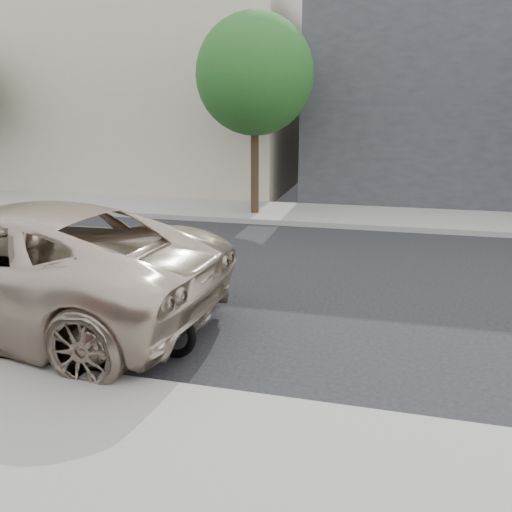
# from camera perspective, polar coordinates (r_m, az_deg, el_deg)

# --- Properties ---
(ground) EXTENTS (120.00, 120.00, 0.00)m
(ground) POSITION_cam_1_polar(r_m,az_deg,el_deg) (9.39, 2.70, -3.28)
(ground) COLOR black
(ground) RESTS_ON ground
(far_sidewalk) EXTENTS (44.00, 3.00, 0.15)m
(far_sidewalk) POSITION_cam_1_polar(r_m,az_deg,el_deg) (15.59, 7.49, 4.70)
(far_sidewalk) COLOR gray
(far_sidewalk) RESTS_ON ground
(far_building_cream) EXTENTS (14.00, 11.00, 8.00)m
(far_building_cream) POSITION_cam_1_polar(r_m,az_deg,el_deg) (24.67, -12.29, 17.78)
(far_building_cream) COLOR #ACA28A
(far_building_cream) RESTS_ON ground
(street_tree_mid) EXTENTS (3.40, 3.40, 5.70)m
(street_tree_mid) POSITION_cam_1_polar(r_m,az_deg,el_deg) (15.20, -0.15, 19.95)
(street_tree_mid) COLOR #332517
(street_tree_mid) RESTS_ON far_sidewalk
(motorcycle) EXTENTS (2.20, 0.71, 1.39)m
(motorcycle) POSITION_cam_1_polar(r_m,az_deg,el_deg) (6.89, -13.99, -5.76)
(motorcycle) COLOR black
(motorcycle) RESTS_ON ground
(minivan) EXTENTS (6.73, 3.44, 1.82)m
(minivan) POSITION_cam_1_polar(r_m,az_deg,el_deg) (8.41, -26.20, -0.79)
(minivan) COLOR #BAA890
(minivan) RESTS_ON ground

